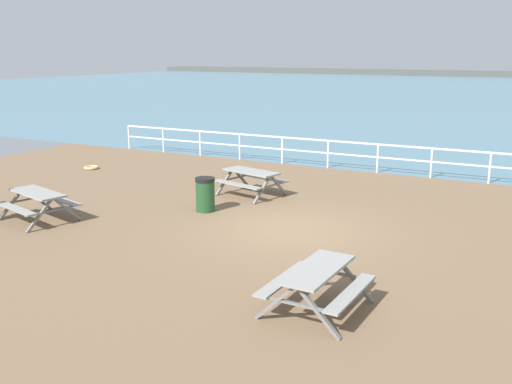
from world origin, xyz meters
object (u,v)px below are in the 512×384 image
picnic_table_near_left (317,278)px  picnic_table_mid_centre (251,177)px  picnic_table_near_right (38,199)px  litter_bin (205,194)px

picnic_table_near_left → picnic_table_mid_centre: (-4.81, 6.70, 0.00)m
picnic_table_near_right → litter_bin: size_ratio=2.24×
picnic_table_mid_centre → litter_bin: size_ratio=2.23×
picnic_table_near_right → picnic_table_mid_centre: bearing=68.8°
picnic_table_near_right → litter_bin: 4.40m
picnic_table_near_left → picnic_table_mid_centre: size_ratio=0.88×
picnic_table_near_left → picnic_table_mid_centre: bearing=38.1°
picnic_table_mid_centre → picnic_table_near_right: bearing=-112.0°
picnic_table_near_left → picnic_table_mid_centre: same height
picnic_table_near_right → litter_bin: litter_bin is taller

